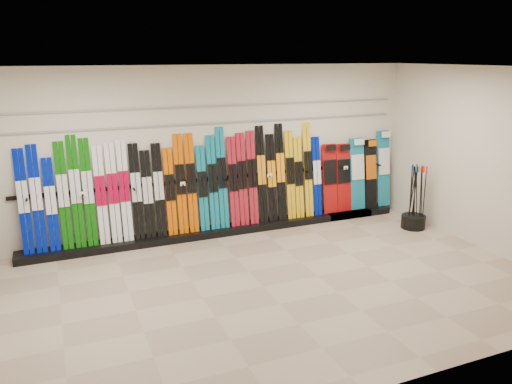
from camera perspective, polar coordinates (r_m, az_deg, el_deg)
name	(u,v)px	position (r m, az deg, el deg)	size (l,w,h in m)	color
floor	(263,286)	(7.17, 0.81, -10.74)	(8.00, 8.00, 0.00)	#9E856D
back_wall	(208,151)	(8.94, -5.55, 4.63)	(8.00, 8.00, 0.00)	beige
right_wall	(488,160)	(8.99, 24.99, 3.30)	(5.00, 5.00, 0.00)	beige
ceiling	(264,68)	(6.44, 0.91, 13.96)	(8.00, 8.00, 0.00)	silver
ski_rack_base	(225,230)	(9.19, -3.57, -4.35)	(8.00, 0.40, 0.12)	black
skis	(187,185)	(8.81, -7.95, 0.75)	(5.38, 0.29, 1.82)	#0014A0
snowboards	(357,174)	(10.28, 11.51, 1.98)	(1.58, 0.24, 1.55)	#990C0C
pole_bin	(413,222)	(9.87, 17.52, -3.24)	(0.45, 0.45, 0.25)	black
ski_poles	(415,197)	(9.76, 17.76, -0.50)	(0.27, 0.35, 1.18)	black
slatwall_rail_0	(207,124)	(8.85, -5.60, 7.79)	(7.60, 0.02, 0.03)	gray
slatwall_rail_1	(207,106)	(8.81, -5.65, 9.73)	(7.60, 0.02, 0.03)	gray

